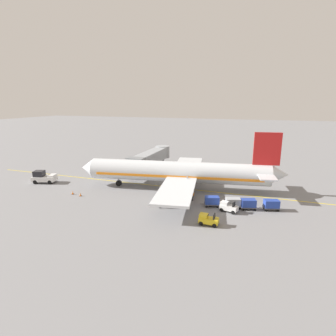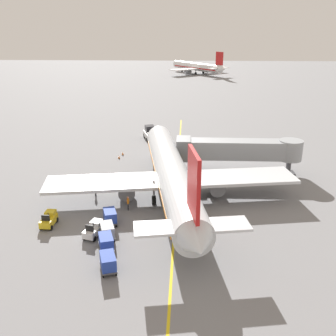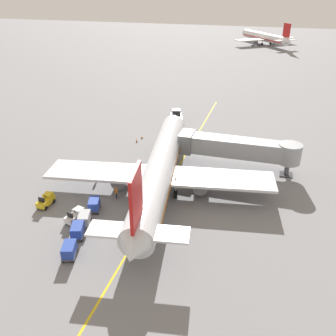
% 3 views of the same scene
% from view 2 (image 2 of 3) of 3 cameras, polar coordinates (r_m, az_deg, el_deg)
% --- Properties ---
extents(ground_plane, '(400.00, 400.00, 0.00)m').
position_cam_2_polar(ground_plane, '(50.25, 1.29, -3.33)').
color(ground_plane, slate).
extents(gate_lead_in_line, '(0.24, 80.00, 0.01)m').
position_cam_2_polar(gate_lead_in_line, '(50.25, 1.29, -3.33)').
color(gate_lead_in_line, gold).
rests_on(gate_lead_in_line, ground).
extents(parked_airliner, '(30.45, 37.26, 10.63)m').
position_cam_2_polar(parked_airliner, '(47.07, 0.51, -0.80)').
color(parked_airliner, silver).
rests_on(parked_airliner, ground).
extents(jet_bridge, '(17.83, 3.50, 4.98)m').
position_cam_2_polar(jet_bridge, '(56.25, 10.35, 2.69)').
color(jet_bridge, '#93999E').
rests_on(jet_bridge, ground).
extents(pushback_tractor, '(3.40, 4.85, 2.40)m').
position_cam_2_polar(pushback_tractor, '(72.95, -2.54, 5.09)').
color(pushback_tractor, silver).
rests_on(pushback_tractor, ground).
extents(baggage_tug_lead, '(1.86, 2.73, 1.62)m').
position_cam_2_polar(baggage_tug_lead, '(40.27, -10.84, -8.88)').
color(baggage_tug_lead, silver).
rests_on(baggage_tug_lead, ground).
extents(baggage_tug_trailing, '(1.35, 2.54, 1.62)m').
position_cam_2_polar(baggage_tug_trailing, '(43.38, -17.09, -7.24)').
color(baggage_tug_trailing, gold).
rests_on(baggage_tug_trailing, ground).
extents(baggage_cart_front, '(1.92, 2.97, 1.58)m').
position_cam_2_polar(baggage_cart_front, '(42.17, -8.52, -6.97)').
color(baggage_cart_front, '#4C4C51').
rests_on(baggage_cart_front, ground).
extents(baggage_cart_second_in_train, '(1.92, 2.97, 1.58)m').
position_cam_2_polar(baggage_cart_second_in_train, '(39.43, -8.92, -9.03)').
color(baggage_cart_second_in_train, '#4C4C51').
rests_on(baggage_cart_second_in_train, ground).
extents(baggage_cart_third_in_train, '(1.92, 2.97, 1.58)m').
position_cam_2_polar(baggage_cart_third_in_train, '(37.52, -9.08, -10.67)').
color(baggage_cart_third_in_train, '#4C4C51').
rests_on(baggage_cart_third_in_train, ground).
extents(baggage_cart_tail_end, '(1.92, 2.97, 1.58)m').
position_cam_2_polar(baggage_cart_tail_end, '(34.72, -8.80, -13.43)').
color(baggage_cart_tail_end, '#4C4C51').
rests_on(baggage_cart_tail_end, ground).
extents(ground_crew_wing_walker, '(0.43, 0.68, 1.69)m').
position_cam_2_polar(ground_crew_wing_walker, '(49.20, -10.62, -3.02)').
color(ground_crew_wing_walker, '#232328').
rests_on(ground_crew_wing_walker, ground).
extents(ground_crew_loader, '(0.29, 0.73, 1.69)m').
position_cam_2_polar(ground_crew_loader, '(44.96, -5.88, -5.05)').
color(ground_crew_loader, '#232328').
rests_on(ground_crew_loader, ground).
extents(safety_cone_nose_left, '(0.36, 0.36, 0.59)m').
position_cam_2_polar(safety_cone_nose_left, '(64.40, -6.67, 2.17)').
color(safety_cone_nose_left, black).
rests_on(safety_cone_nose_left, ground).
extents(safety_cone_nose_right, '(0.36, 0.36, 0.59)m').
position_cam_2_polar(safety_cone_nose_right, '(62.73, -7.22, 1.65)').
color(safety_cone_nose_right, black).
rests_on(safety_cone_nose_right, ground).
extents(distant_taxiing_airliner, '(25.50, 29.70, 10.10)m').
position_cam_2_polar(distant_taxiing_airliner, '(177.44, 4.32, 14.59)').
color(distant_taxiing_airliner, white).
rests_on(distant_taxiing_airliner, ground).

